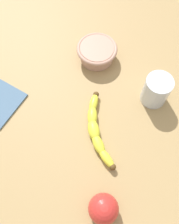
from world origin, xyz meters
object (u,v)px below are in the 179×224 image
smoothie_glass (156,91)px  ceramic_bowl (97,52)px  banana (97,130)px  apple_fruit (103,209)px

smoothie_glass → ceramic_bowl: 22.61cm
smoothie_glass → ceramic_bowl: size_ratio=0.73×
banana → ceramic_bowl: (20.08, -16.48, 1.50)cm
ceramic_bowl → apple_fruit: apple_fruit is taller
smoothie_glass → apple_fruit: (-14.97, 32.24, -0.65)cm
banana → ceramic_bowl: bearing=168.4°
banana → smoothie_glass: bearing=111.6°
banana → smoothie_glass: size_ratio=2.29×
smoothie_glass → ceramic_bowl: (22.25, 3.83, -1.24)cm
apple_fruit → banana: bearing=-34.9°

